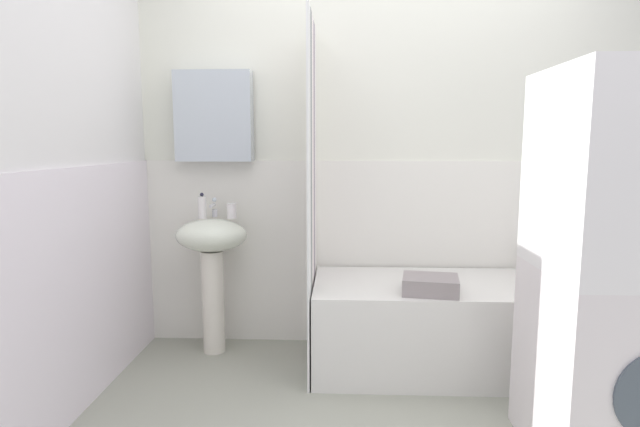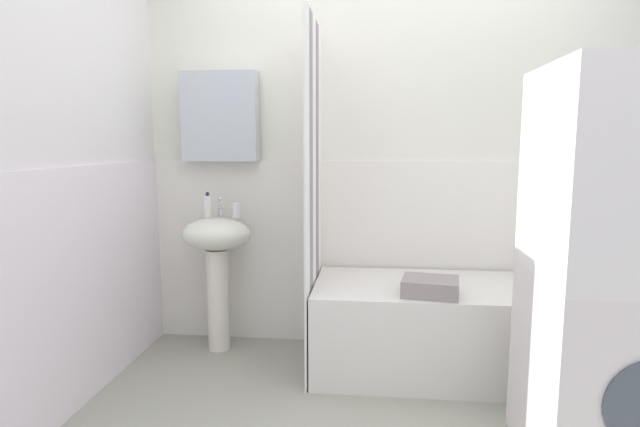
{
  "view_description": "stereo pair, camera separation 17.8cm",
  "coord_description": "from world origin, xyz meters",
  "px_view_note": "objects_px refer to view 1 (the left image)",
  "views": [
    {
      "loc": [
        -0.27,
        -2.07,
        1.31
      ],
      "look_at": [
        -0.39,
        0.73,
        0.93
      ],
      "focal_mm": 28.93,
      "sensor_mm": 36.0,
      "label": 1
    },
    {
      "loc": [
        -0.09,
        -2.05,
        1.31
      ],
      "look_at": [
        -0.39,
        0.73,
        0.93
      ],
      "focal_mm": 28.93,
      "sensor_mm": 36.0,
      "label": 2
    }
  ],
  "objects_px": {
    "toothbrush_cup": "(232,211)",
    "bathtub": "(451,325)",
    "soap_dispenser": "(202,207)",
    "shampoo_bottle": "(554,256)",
    "sink": "(212,255)",
    "conditioner_bottle": "(540,258)",
    "washer_dryer_stack": "(622,273)",
    "towel_folded": "(430,285)"
  },
  "relations": [
    {
      "from": "soap_dispenser",
      "to": "sink",
      "type": "bearing_deg",
      "value": -29.74
    },
    {
      "from": "towel_folded",
      "to": "washer_dryer_stack",
      "type": "xyz_separation_m",
      "value": [
        0.64,
        -0.67,
        0.24
      ]
    },
    {
      "from": "toothbrush_cup",
      "to": "bathtub",
      "type": "distance_m",
      "value": 1.49
    },
    {
      "from": "sink",
      "to": "conditioner_bottle",
      "type": "bearing_deg",
      "value": 2.74
    },
    {
      "from": "bathtub",
      "to": "washer_dryer_stack",
      "type": "bearing_deg",
      "value": -61.51
    },
    {
      "from": "sink",
      "to": "soap_dispenser",
      "type": "relative_size",
      "value": 5.27
    },
    {
      "from": "bathtub",
      "to": "sink",
      "type": "bearing_deg",
      "value": 173.21
    },
    {
      "from": "conditioner_bottle",
      "to": "toothbrush_cup",
      "type": "bearing_deg",
      "value": -178.77
    },
    {
      "from": "toothbrush_cup",
      "to": "washer_dryer_stack",
      "type": "distance_m",
      "value": 2.12
    },
    {
      "from": "sink",
      "to": "conditioner_bottle",
      "type": "xyz_separation_m",
      "value": [
        2.04,
        0.1,
        -0.02
      ]
    },
    {
      "from": "soap_dispenser",
      "to": "shampoo_bottle",
      "type": "xyz_separation_m",
      "value": [
        2.2,
        0.09,
        -0.31
      ]
    },
    {
      "from": "soap_dispenser",
      "to": "bathtub",
      "type": "xyz_separation_m",
      "value": [
        1.51,
        -0.21,
        -0.66
      ]
    },
    {
      "from": "sink",
      "to": "washer_dryer_stack",
      "type": "height_order",
      "value": "washer_dryer_stack"
    },
    {
      "from": "washer_dryer_stack",
      "to": "conditioner_bottle",
      "type": "bearing_deg",
      "value": 84.12
    },
    {
      "from": "sink",
      "to": "towel_folded",
      "type": "distance_m",
      "value": 1.34
    },
    {
      "from": "sink",
      "to": "shampoo_bottle",
      "type": "height_order",
      "value": "sink"
    },
    {
      "from": "shampoo_bottle",
      "to": "washer_dryer_stack",
      "type": "relative_size",
      "value": 0.13
    },
    {
      "from": "toothbrush_cup",
      "to": "bathtub",
      "type": "height_order",
      "value": "toothbrush_cup"
    },
    {
      "from": "towel_folded",
      "to": "washer_dryer_stack",
      "type": "height_order",
      "value": "washer_dryer_stack"
    },
    {
      "from": "bathtub",
      "to": "towel_folded",
      "type": "xyz_separation_m",
      "value": [
        -0.16,
        -0.21,
        0.3
      ]
    },
    {
      "from": "shampoo_bottle",
      "to": "washer_dryer_stack",
      "type": "bearing_deg",
      "value": -100.52
    },
    {
      "from": "bathtub",
      "to": "shampoo_bottle",
      "type": "distance_m",
      "value": 0.84
    },
    {
      "from": "soap_dispenser",
      "to": "washer_dryer_stack",
      "type": "relative_size",
      "value": 0.1
    },
    {
      "from": "sink",
      "to": "soap_dispenser",
      "type": "bearing_deg",
      "value": 150.26
    },
    {
      "from": "toothbrush_cup",
      "to": "towel_folded",
      "type": "height_order",
      "value": "toothbrush_cup"
    },
    {
      "from": "toothbrush_cup",
      "to": "towel_folded",
      "type": "bearing_deg",
      "value": -20.62
    },
    {
      "from": "shampoo_bottle",
      "to": "conditioner_bottle",
      "type": "bearing_deg",
      "value": -162.14
    },
    {
      "from": "bathtub",
      "to": "towel_folded",
      "type": "relative_size",
      "value": 5.44
    },
    {
      "from": "soap_dispenser",
      "to": "toothbrush_cup",
      "type": "relative_size",
      "value": 1.72
    },
    {
      "from": "bathtub",
      "to": "soap_dispenser",
      "type": "bearing_deg",
      "value": 172.17
    },
    {
      "from": "sink",
      "to": "conditioner_bottle",
      "type": "height_order",
      "value": "sink"
    },
    {
      "from": "shampoo_bottle",
      "to": "bathtub",
      "type": "bearing_deg",
      "value": -156.55
    },
    {
      "from": "toothbrush_cup",
      "to": "conditioner_bottle",
      "type": "relative_size",
      "value": 0.5
    },
    {
      "from": "soap_dispenser",
      "to": "conditioner_bottle",
      "type": "xyz_separation_m",
      "value": [
        2.1,
        0.06,
        -0.32
      ]
    },
    {
      "from": "soap_dispenser",
      "to": "shampoo_bottle",
      "type": "distance_m",
      "value": 2.23
    },
    {
      "from": "toothbrush_cup",
      "to": "bathtub",
      "type": "bearing_deg",
      "value": -9.75
    },
    {
      "from": "bathtub",
      "to": "shampoo_bottle",
      "type": "height_order",
      "value": "shampoo_bottle"
    },
    {
      "from": "bathtub",
      "to": "conditioner_bottle",
      "type": "xyz_separation_m",
      "value": [
        0.6,
        0.27,
        0.34
      ]
    },
    {
      "from": "soap_dispenser",
      "to": "conditioner_bottle",
      "type": "relative_size",
      "value": 0.85
    },
    {
      "from": "sink",
      "to": "toothbrush_cup",
      "type": "bearing_deg",
      "value": 25.57
    },
    {
      "from": "toothbrush_cup",
      "to": "shampoo_bottle",
      "type": "xyz_separation_m",
      "value": [
        2.02,
        0.07,
        -0.29
      ]
    },
    {
      "from": "soap_dispenser",
      "to": "shampoo_bottle",
      "type": "bearing_deg",
      "value": 2.47
    }
  ]
}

